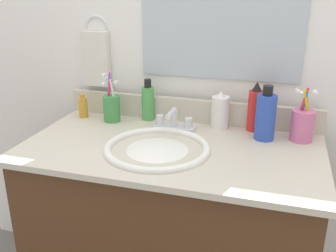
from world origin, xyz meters
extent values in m
cube|color=#4C2D19|center=(0.00, 0.00, 0.36)|extent=(0.95, 0.49, 0.73)
cube|color=beige|center=(0.00, 0.00, 0.74)|extent=(0.99, 0.54, 0.02)
cube|color=beige|center=(0.00, 0.26, 0.79)|extent=(0.99, 0.02, 0.09)
cube|color=white|center=(0.00, 0.32, 0.65)|extent=(2.09, 0.04, 1.30)
cube|color=#B2BCC6|center=(0.10, 0.30, 1.20)|extent=(0.60, 0.01, 0.56)
torus|color=silver|center=(-0.40, 0.30, 1.09)|extent=(0.10, 0.01, 0.10)
cube|color=silver|center=(-0.40, 0.28, 0.97)|extent=(0.11, 0.04, 0.22)
torus|color=white|center=(-0.03, -0.04, 0.75)|extent=(0.35, 0.35, 0.02)
ellipsoid|color=white|center=(-0.03, -0.04, 0.71)|extent=(0.30, 0.30, 0.11)
cylinder|color=#B2B5BA|center=(-0.03, -0.04, 0.67)|extent=(0.04, 0.04, 0.01)
cube|color=silver|center=(-0.03, 0.16, 0.75)|extent=(0.16, 0.05, 0.01)
cylinder|color=silver|center=(-0.03, 0.16, 0.79)|extent=(0.02, 0.02, 0.06)
cylinder|color=silver|center=(-0.03, 0.12, 0.82)|extent=(0.02, 0.09, 0.02)
cylinder|color=silver|center=(-0.09, 0.16, 0.78)|extent=(0.03, 0.03, 0.04)
cylinder|color=silver|center=(0.02, 0.16, 0.78)|extent=(0.03, 0.03, 0.04)
cylinder|color=gold|center=(-0.42, 0.18, 0.79)|extent=(0.04, 0.04, 0.08)
cylinder|color=gold|center=(-0.42, 0.18, 0.84)|extent=(0.02, 0.02, 0.02)
cylinder|color=white|center=(0.13, 0.22, 0.81)|extent=(0.07, 0.07, 0.12)
cone|color=white|center=(0.13, 0.22, 0.88)|extent=(0.03, 0.03, 0.02)
cylinder|color=#4C9E4C|center=(-0.16, 0.23, 0.81)|extent=(0.05, 0.05, 0.13)
cylinder|color=black|center=(-0.16, 0.23, 0.89)|extent=(0.03, 0.03, 0.03)
cylinder|color=#2D4CB2|center=(0.29, 0.15, 0.83)|extent=(0.07, 0.07, 0.16)
cylinder|color=black|center=(0.29, 0.15, 0.92)|extent=(0.03, 0.03, 0.03)
cylinder|color=red|center=(0.25, 0.23, 0.82)|extent=(0.05, 0.05, 0.15)
cone|color=black|center=(0.25, 0.23, 0.91)|extent=(0.04, 0.04, 0.03)
cylinder|color=#D16693|center=(0.42, 0.18, 0.80)|extent=(0.08, 0.08, 0.11)
cylinder|color=orange|center=(0.43, 0.18, 0.85)|extent=(0.04, 0.02, 0.17)
cube|color=white|center=(0.44, 0.19, 0.92)|extent=(0.01, 0.02, 0.01)
cylinder|color=yellow|center=(0.43, 0.18, 0.84)|extent=(0.05, 0.03, 0.17)
cube|color=white|center=(0.45, 0.19, 0.91)|extent=(0.01, 0.02, 0.01)
cylinder|color=#D8333F|center=(0.40, 0.18, 0.85)|extent=(0.04, 0.01, 0.18)
cube|color=white|center=(0.38, 0.18, 0.92)|extent=(0.01, 0.02, 0.01)
cylinder|color=blue|center=(0.41, 0.19, 0.84)|extent=(0.03, 0.04, 0.16)
cube|color=white|center=(0.40, 0.20, 0.91)|extent=(0.01, 0.02, 0.01)
cylinder|color=#3F8C47|center=(-0.29, 0.17, 0.80)|extent=(0.07, 0.07, 0.10)
cylinder|color=blue|center=(-0.30, 0.18, 0.84)|extent=(0.03, 0.02, 0.17)
cube|color=white|center=(-0.31, 0.18, 0.91)|extent=(0.01, 0.02, 0.01)
cylinder|color=#B23FBF|center=(-0.30, 0.17, 0.85)|extent=(0.03, 0.01, 0.18)
cube|color=white|center=(-0.31, 0.17, 0.93)|extent=(0.01, 0.02, 0.01)
cylinder|color=white|center=(-0.28, 0.17, 0.84)|extent=(0.03, 0.01, 0.16)
cube|color=white|center=(-0.27, 0.17, 0.91)|extent=(0.01, 0.02, 0.01)
cylinder|color=#D8333F|center=(-0.30, 0.17, 0.83)|extent=(0.03, 0.01, 0.15)
cube|color=white|center=(-0.31, 0.17, 0.90)|extent=(0.01, 0.02, 0.01)
camera|label=1|loc=(0.33, -1.14, 1.26)|focal=41.35mm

